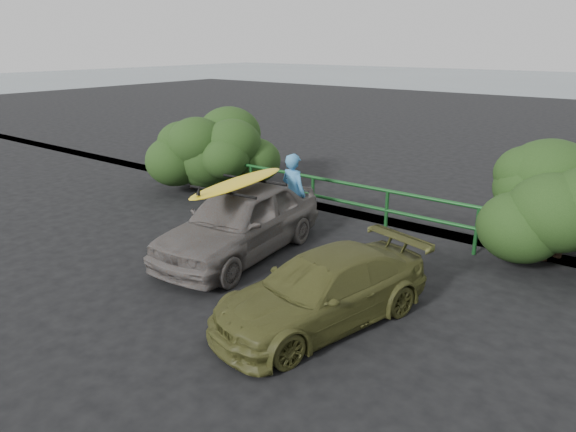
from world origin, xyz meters
name	(u,v)px	position (x,y,z in m)	size (l,w,h in m)	color
ground	(189,306)	(0.00, 0.00, 0.00)	(80.00, 80.00, 0.00)	black
guardrail	(348,204)	(0.00, 5.00, 0.52)	(14.00, 0.08, 1.04)	#14481C
shrub_left	(213,154)	(-4.80, 5.40, 1.04)	(3.20, 2.40, 2.07)	#244117
sedan	(240,221)	(-0.81, 2.15, 0.71)	(1.67, 4.15, 1.41)	#5D5653
olive_vehicle	(322,290)	(2.00, 0.91, 0.54)	(1.50, 3.70, 1.07)	#484A20
man	(293,194)	(-0.71, 3.81, 0.91)	(0.66, 0.44, 1.82)	#4087C0
roof_rack	(239,186)	(-0.81, 2.15, 1.44)	(1.56, 1.09, 0.05)	black
surfboard	(239,182)	(-0.81, 2.15, 1.51)	(0.59, 2.85, 0.08)	yellow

